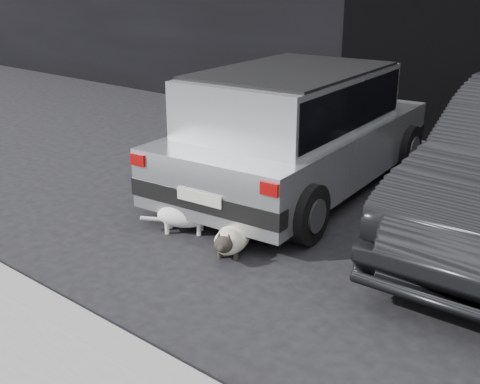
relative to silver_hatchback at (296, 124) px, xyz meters
The scene contains 6 objects.
ground 1.21m from the silver_hatchback, 104.37° to the right, with size 80.00×80.00×0.00m, color black.
garage_opening 3.22m from the silver_hatchback, 76.02° to the left, with size 4.00×0.10×2.60m, color black.
curb 3.66m from the silver_hatchback, 77.62° to the right, with size 18.00×0.25×0.12m, color gray.
silver_hatchback is the anchor object (origin of this frame).
cat_siamese 2.00m from the silver_hatchback, 72.66° to the right, with size 0.52×0.81×0.31m.
cat_white 1.82m from the silver_hatchback, 92.42° to the right, with size 0.68×0.54×0.37m.
Camera 1 is at (4.03, -4.68, 2.41)m, focal length 45.00 mm.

